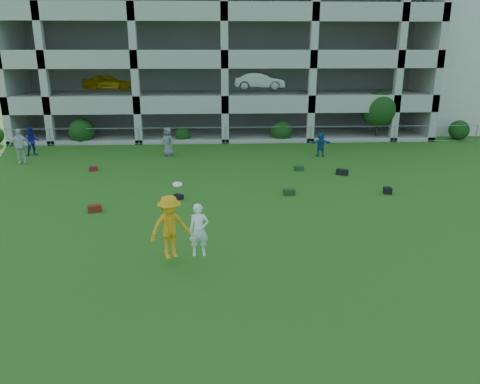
{
  "coord_description": "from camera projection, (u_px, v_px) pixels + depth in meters",
  "views": [
    {
      "loc": [
        -0.65,
        -13.27,
        6.44
      ],
      "look_at": [
        0.19,
        3.0,
        1.4
      ],
      "focal_mm": 35.0,
      "sensor_mm": 36.0,
      "label": 1
    }
  ],
  "objects": [
    {
      "name": "bystander_a",
      "position": [
        32.0,
        141.0,
        28.95
      ],
      "size": [
        1.08,
        1.0,
        1.77
      ],
      "primitive_type": "imported",
      "rotation": [
        0.0,
        0.0,
        0.5
      ],
      "color": "navy",
      "rests_on": "ground"
    },
    {
      "name": "bag_black_e",
      "position": [
        342.0,
        172.0,
        24.69
      ],
      "size": [
        0.67,
        0.56,
        0.3
      ],
      "primitive_type": "cube",
      "rotation": [
        0.0,
        0.0,
        -0.52
      ],
      "color": "black",
      "rests_on": "ground"
    },
    {
      "name": "crate_d",
      "position": [
        388.0,
        191.0,
        21.5
      ],
      "size": [
        0.4,
        0.4,
        0.3
      ],
      "primitive_type": "cube",
      "rotation": [
        0.0,
        0.0,
        -0.14
      ],
      "color": "black",
      "rests_on": "ground"
    },
    {
      "name": "bag_green_g",
      "position": [
        299.0,
        168.0,
        25.57
      ],
      "size": [
        0.51,
        0.32,
        0.25
      ],
      "primitive_type": "cube",
      "rotation": [
        0.0,
        0.0,
        0.04
      ],
      "color": "#133519",
      "rests_on": "ground"
    },
    {
      "name": "bag_red_f",
      "position": [
        93.0,
        169.0,
        25.51
      ],
      "size": [
        0.52,
        0.43,
        0.24
      ],
      "primitive_type": "cube",
      "rotation": [
        0.0,
        0.0,
        0.4
      ],
      "color": "#551F0E",
      "rests_on": "ground"
    },
    {
      "name": "bag_green_c",
      "position": [
        289.0,
        192.0,
        21.35
      ],
      "size": [
        0.53,
        0.4,
        0.26
      ],
      "primitive_type": "cube",
      "rotation": [
        0.0,
        0.0,
        0.1
      ],
      "color": "#133617",
      "rests_on": "ground"
    },
    {
      "name": "bystander_c",
      "position": [
        168.0,
        142.0,
        28.82
      ],
      "size": [
        1.03,
        0.97,
        1.77
      ],
      "primitive_type": "imported",
      "rotation": [
        0.0,
        0.0,
        -0.65
      ],
      "color": "slate",
      "rests_on": "ground"
    },
    {
      "name": "bystander_b",
      "position": [
        20.0,
        146.0,
        26.92
      ],
      "size": [
        1.29,
        0.97,
        2.03
      ],
      "primitive_type": "imported",
      "rotation": [
        0.0,
        0.0,
        0.46
      ],
      "color": "silver",
      "rests_on": "ground"
    },
    {
      "name": "ground",
      "position": [
        239.0,
        263.0,
        14.59
      ],
      "size": [
        100.0,
        100.0,
        0.0
      ],
      "primitive_type": "plane",
      "color": "#235114",
      "rests_on": "ground"
    },
    {
      "name": "parking_garage",
      "position": [
        222.0,
        53.0,
        39.24
      ],
      "size": [
        30.0,
        14.0,
        12.0
      ],
      "color": "#9E998C",
      "rests_on": "ground"
    },
    {
      "name": "bag_red_a",
      "position": [
        95.0,
        208.0,
        19.14
      ],
      "size": [
        0.61,
        0.42,
        0.28
      ],
      "primitive_type": "cube",
      "rotation": [
        0.0,
        0.0,
        0.24
      ],
      "color": "#621110",
      "rests_on": "ground"
    },
    {
      "name": "fence",
      "position": [
        225.0,
        135.0,
        32.54
      ],
      "size": [
        36.06,
        0.06,
        1.2
      ],
      "color": "gray",
      "rests_on": "ground"
    },
    {
      "name": "shrub_row",
      "position": [
        290.0,
        120.0,
        33.17
      ],
      "size": [
        34.38,
        2.52,
        3.5
      ],
      "color": "#163D11",
      "rests_on": "ground"
    },
    {
      "name": "bag_black_b",
      "position": [
        179.0,
        197.0,
        20.74
      ],
      "size": [
        0.47,
        0.45,
        0.22
      ],
      "primitive_type": "cube",
      "rotation": [
        0.0,
        0.0,
        -0.68
      ],
      "color": "black",
      "rests_on": "ground"
    },
    {
      "name": "bystander_d",
      "position": [
        321.0,
        144.0,
        28.75
      ],
      "size": [
        1.42,
        0.51,
        1.51
      ],
      "primitive_type": "imported",
      "rotation": [
        0.0,
        0.0,
        3.19
      ],
      "color": "navy",
      "rests_on": "ground"
    },
    {
      "name": "frisbee_contest",
      "position": [
        174.0,
        227.0,
        14.1
      ],
      "size": [
        1.94,
        1.35,
        2.5
      ],
      "color": "orange",
      "rests_on": "ground"
    }
  ]
}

